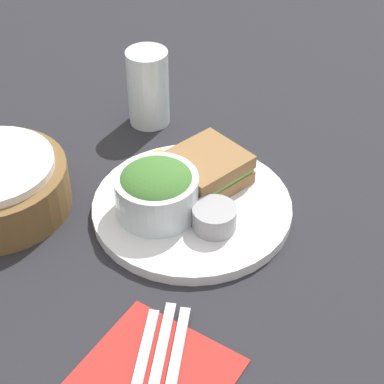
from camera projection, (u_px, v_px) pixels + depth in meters
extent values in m
plane|color=#232328|center=(192.00, 212.00, 0.90)|extent=(4.00, 4.00, 0.00)
cylinder|color=silver|center=(192.00, 207.00, 0.89)|extent=(0.28, 0.28, 0.02)
cube|color=olive|center=(206.00, 176.00, 0.92)|extent=(0.13, 0.12, 0.02)
cube|color=#6BB24C|center=(206.00, 169.00, 0.91)|extent=(0.12, 0.12, 0.01)
cube|color=olive|center=(206.00, 161.00, 0.90)|extent=(0.13, 0.12, 0.02)
cylinder|color=silver|center=(157.00, 194.00, 0.86)|extent=(0.11, 0.11, 0.06)
ellipsoid|color=#3D702D|center=(156.00, 183.00, 0.85)|extent=(0.10, 0.10, 0.05)
cylinder|color=#99999E|center=(214.00, 218.00, 0.84)|extent=(0.06, 0.06, 0.03)
sphere|color=orange|center=(160.00, 166.00, 0.92)|extent=(0.05, 0.05, 0.05)
cylinder|color=silver|center=(148.00, 88.00, 1.03)|extent=(0.07, 0.07, 0.13)
cube|color=#B22823|center=(157.00, 372.00, 0.70)|extent=(0.14, 0.16, 0.00)
cube|color=silver|center=(174.00, 371.00, 0.69)|extent=(0.16, 0.08, 0.01)
cube|color=silver|center=(157.00, 369.00, 0.70)|extent=(0.17, 0.09, 0.01)
cube|color=silver|center=(141.00, 367.00, 0.70)|extent=(0.15, 0.08, 0.01)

